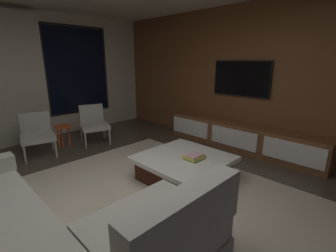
{
  "coord_description": "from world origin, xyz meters",
  "views": [
    {
      "loc": [
        -1.31,
        -2.02,
        1.68
      ],
      "look_at": [
        1.34,
        0.62,
        0.65
      ],
      "focal_mm": 25.52,
      "sensor_mm": 36.0,
      "label": 1
    }
  ],
  "objects_px": {
    "book_stack_on_coffee_table": "(194,157)",
    "side_stool": "(63,130)",
    "sectional_couch": "(36,243)",
    "accent_chair_by_curtain": "(37,132)",
    "coffee_table": "(184,168)",
    "media_console": "(241,137)",
    "mounted_tv": "(241,78)",
    "accent_chair_near_window": "(93,122)"
  },
  "relations": [
    {
      "from": "coffee_table",
      "to": "media_console",
      "type": "height_order",
      "value": "media_console"
    },
    {
      "from": "sectional_couch",
      "to": "accent_chair_near_window",
      "type": "xyz_separation_m",
      "value": [
        1.96,
        2.68,
        0.14
      ]
    },
    {
      "from": "book_stack_on_coffee_table",
      "to": "media_console",
      "type": "bearing_deg",
      "value": 5.89
    },
    {
      "from": "book_stack_on_coffee_table",
      "to": "accent_chair_by_curtain",
      "type": "distance_m",
      "value": 2.92
    },
    {
      "from": "accent_chair_by_curtain",
      "to": "media_console",
      "type": "xyz_separation_m",
      "value": [
        2.83,
        -2.5,
        -0.18
      ]
    },
    {
      "from": "side_stool",
      "to": "media_console",
      "type": "bearing_deg",
      "value": -46.62
    },
    {
      "from": "sectional_couch",
      "to": "accent_chair_by_curtain",
      "type": "relative_size",
      "value": 3.21
    },
    {
      "from": "side_stool",
      "to": "mounted_tv",
      "type": "bearing_deg",
      "value": -42.17
    },
    {
      "from": "book_stack_on_coffee_table",
      "to": "accent_chair_near_window",
      "type": "height_order",
      "value": "accent_chair_near_window"
    },
    {
      "from": "media_console",
      "to": "mounted_tv",
      "type": "distance_m",
      "value": 1.13
    },
    {
      "from": "book_stack_on_coffee_table",
      "to": "accent_chair_by_curtain",
      "type": "height_order",
      "value": "accent_chair_by_curtain"
    },
    {
      "from": "mounted_tv",
      "to": "sectional_couch",
      "type": "bearing_deg",
      "value": -173.76
    },
    {
      "from": "book_stack_on_coffee_table",
      "to": "accent_chair_by_curtain",
      "type": "xyz_separation_m",
      "value": [
        -1.18,
        2.67,
        0.04
      ]
    },
    {
      "from": "side_stool",
      "to": "media_console",
      "type": "relative_size",
      "value": 0.15
    },
    {
      "from": "mounted_tv",
      "to": "accent_chair_near_window",
      "type": "bearing_deg",
      "value": 130.55
    },
    {
      "from": "media_console",
      "to": "mounted_tv",
      "type": "relative_size",
      "value": 2.7
    },
    {
      "from": "accent_chair_near_window",
      "to": "media_console",
      "type": "xyz_separation_m",
      "value": [
        1.75,
        -2.45,
        -0.18
      ]
    },
    {
      "from": "accent_chair_by_curtain",
      "to": "mounted_tv",
      "type": "relative_size",
      "value": 0.68
    },
    {
      "from": "accent_chair_near_window",
      "to": "media_console",
      "type": "bearing_deg",
      "value": -54.52
    },
    {
      "from": "book_stack_on_coffee_table",
      "to": "side_stool",
      "type": "xyz_separation_m",
      "value": [
        -0.72,
        2.68,
        -0.02
      ]
    },
    {
      "from": "sectional_couch",
      "to": "coffee_table",
      "type": "xyz_separation_m",
      "value": [
        2.02,
        0.22,
        -0.1
      ]
    },
    {
      "from": "coffee_table",
      "to": "book_stack_on_coffee_table",
      "type": "relative_size",
      "value": 4.37
    },
    {
      "from": "book_stack_on_coffee_table",
      "to": "media_console",
      "type": "relative_size",
      "value": 0.09
    },
    {
      "from": "coffee_table",
      "to": "sectional_couch",
      "type": "bearing_deg",
      "value": -173.88
    },
    {
      "from": "sectional_couch",
      "to": "book_stack_on_coffee_table",
      "type": "distance_m",
      "value": 2.06
    },
    {
      "from": "book_stack_on_coffee_table",
      "to": "media_console",
      "type": "xyz_separation_m",
      "value": [
        1.65,
        0.17,
        -0.15
      ]
    },
    {
      "from": "coffee_table",
      "to": "accent_chair_near_window",
      "type": "distance_m",
      "value": 2.48
    },
    {
      "from": "sectional_couch",
      "to": "accent_chair_near_window",
      "type": "height_order",
      "value": "sectional_couch"
    },
    {
      "from": "media_console",
      "to": "mounted_tv",
      "type": "bearing_deg",
      "value": 47.55
    },
    {
      "from": "sectional_couch",
      "to": "side_stool",
      "type": "xyz_separation_m",
      "value": [
        1.34,
        2.74,
        0.08
      ]
    },
    {
      "from": "accent_chair_by_curtain",
      "to": "side_stool",
      "type": "xyz_separation_m",
      "value": [
        0.46,
        0.01,
        -0.06
      ]
    },
    {
      "from": "accent_chair_near_window",
      "to": "accent_chair_by_curtain",
      "type": "distance_m",
      "value": 1.08
    },
    {
      "from": "sectional_couch",
      "to": "media_console",
      "type": "bearing_deg",
      "value": 3.51
    },
    {
      "from": "sectional_couch",
      "to": "side_stool",
      "type": "distance_m",
      "value": 3.05
    },
    {
      "from": "sectional_couch",
      "to": "media_console",
      "type": "height_order",
      "value": "sectional_couch"
    },
    {
      "from": "book_stack_on_coffee_table",
      "to": "coffee_table",
      "type": "bearing_deg",
      "value": 101.26
    },
    {
      "from": "coffee_table",
      "to": "accent_chair_by_curtain",
      "type": "bearing_deg",
      "value": 114.6
    },
    {
      "from": "sectional_couch",
      "to": "media_console",
      "type": "relative_size",
      "value": 0.81
    },
    {
      "from": "book_stack_on_coffee_table",
      "to": "mounted_tv",
      "type": "relative_size",
      "value": 0.23
    },
    {
      "from": "coffee_table",
      "to": "side_stool",
      "type": "relative_size",
      "value": 2.52
    },
    {
      "from": "book_stack_on_coffee_table",
      "to": "side_stool",
      "type": "relative_size",
      "value": 0.58
    },
    {
      "from": "book_stack_on_coffee_table",
      "to": "accent_chair_near_window",
      "type": "relative_size",
      "value": 0.34
    }
  ]
}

